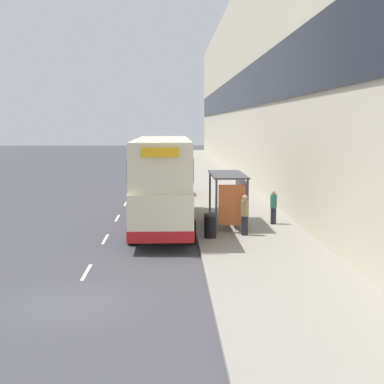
% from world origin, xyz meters
% --- Properties ---
extents(ground_plane, '(220.00, 220.00, 0.00)m').
position_xyz_m(ground_plane, '(0.00, 0.00, 0.00)').
color(ground_plane, '#424247').
extents(pavement, '(5.00, 93.00, 0.14)m').
position_xyz_m(pavement, '(6.50, 38.50, 0.07)').
color(pavement, gray).
rests_on(pavement, ground_plane).
extents(terrace_facade, '(3.10, 93.00, 17.54)m').
position_xyz_m(terrace_facade, '(10.49, 38.50, 8.77)').
color(terrace_facade, beige).
rests_on(terrace_facade, ground_plane).
extents(lane_mark_0, '(0.12, 2.00, 0.01)m').
position_xyz_m(lane_mark_0, '(0.00, 3.25, 0.01)').
color(lane_mark_0, silver).
rests_on(lane_mark_0, ground_plane).
extents(lane_mark_1, '(0.12, 2.00, 0.01)m').
position_xyz_m(lane_mark_1, '(0.00, 8.47, 0.01)').
color(lane_mark_1, silver).
rests_on(lane_mark_1, ground_plane).
extents(lane_mark_2, '(0.12, 2.00, 0.01)m').
position_xyz_m(lane_mark_2, '(0.00, 13.70, 0.01)').
color(lane_mark_2, silver).
rests_on(lane_mark_2, ground_plane).
extents(lane_mark_3, '(0.12, 2.00, 0.01)m').
position_xyz_m(lane_mark_3, '(0.00, 18.93, 0.01)').
color(lane_mark_3, silver).
rests_on(lane_mark_3, ground_plane).
extents(lane_mark_4, '(0.12, 2.00, 0.01)m').
position_xyz_m(lane_mark_4, '(0.00, 24.15, 0.01)').
color(lane_mark_4, silver).
rests_on(lane_mark_4, ground_plane).
extents(lane_mark_5, '(0.12, 2.00, 0.01)m').
position_xyz_m(lane_mark_5, '(0.00, 29.38, 0.01)').
color(lane_mark_5, silver).
rests_on(lane_mark_5, ground_plane).
extents(lane_mark_6, '(0.12, 2.00, 0.01)m').
position_xyz_m(lane_mark_6, '(0.00, 34.60, 0.01)').
color(lane_mark_6, silver).
rests_on(lane_mark_6, ground_plane).
extents(lane_mark_7, '(0.12, 2.00, 0.01)m').
position_xyz_m(lane_mark_7, '(0.00, 39.83, 0.01)').
color(lane_mark_7, silver).
rests_on(lane_mark_7, ground_plane).
extents(lane_mark_8, '(0.12, 2.00, 0.01)m').
position_xyz_m(lane_mark_8, '(0.00, 45.05, 0.01)').
color(lane_mark_8, silver).
rests_on(lane_mark_8, ground_plane).
extents(bus_shelter, '(1.60, 4.20, 2.48)m').
position_xyz_m(bus_shelter, '(5.77, 10.69, 1.88)').
color(bus_shelter, '#4C4C51').
rests_on(bus_shelter, ground_plane).
extents(double_decker_bus_near, '(2.85, 11.29, 4.30)m').
position_xyz_m(double_decker_bus_near, '(2.47, 11.00, 2.29)').
color(double_decker_bus_near, beige).
rests_on(double_decker_bus_near, ground_plane).
extents(car_0, '(2.08, 4.42, 1.75)m').
position_xyz_m(car_0, '(2.99, 22.36, 0.87)').
color(car_0, maroon).
rests_on(car_0, ground_plane).
extents(pedestrian_at_shelter, '(0.35, 0.35, 1.78)m').
position_xyz_m(pedestrian_at_shelter, '(6.11, 8.48, 1.05)').
color(pedestrian_at_shelter, '#23232D').
rests_on(pedestrian_at_shelter, ground_plane).
extents(pedestrian_1, '(0.33, 0.33, 1.67)m').
position_xyz_m(pedestrian_1, '(7.87, 11.04, 0.99)').
color(pedestrian_1, '#23232D').
rests_on(pedestrian_1, ground_plane).
extents(litter_bin, '(0.55, 0.55, 1.05)m').
position_xyz_m(litter_bin, '(4.55, 8.02, 0.67)').
color(litter_bin, black).
rests_on(litter_bin, ground_plane).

